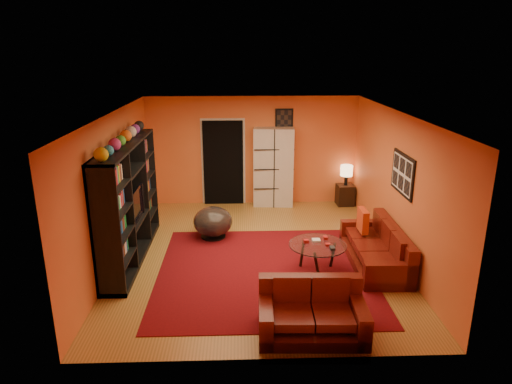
{
  "coord_description": "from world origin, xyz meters",
  "views": [
    {
      "loc": [
        -0.3,
        -7.72,
        3.64
      ],
      "look_at": [
        -0.02,
        0.1,
        1.18
      ],
      "focal_mm": 32.0,
      "sensor_mm": 36.0,
      "label": 1
    }
  ],
  "objects_px": {
    "tv": "(131,206)",
    "coffee_table": "(318,247)",
    "loveseat": "(311,312)",
    "bowl_chair": "(213,222)",
    "table_lamp": "(347,171)",
    "sofa": "(379,249)",
    "storage_cabinet": "(274,167)",
    "entertainment_unit": "(129,202)",
    "side_table": "(345,195)"
  },
  "relations": [
    {
      "from": "tv",
      "to": "loveseat",
      "type": "height_order",
      "value": "tv"
    },
    {
      "from": "entertainment_unit",
      "to": "storage_cabinet",
      "type": "bearing_deg",
      "value": 45.26
    },
    {
      "from": "tv",
      "to": "table_lamp",
      "type": "xyz_separation_m",
      "value": [
        4.47,
        2.8,
        -0.16
      ]
    },
    {
      "from": "side_table",
      "to": "table_lamp",
      "type": "xyz_separation_m",
      "value": [
        0.0,
        0.0,
        0.59
      ]
    },
    {
      "from": "loveseat",
      "to": "tv",
      "type": "bearing_deg",
      "value": 52.35
    },
    {
      "from": "coffee_table",
      "to": "entertainment_unit",
      "type": "bearing_deg",
      "value": 167.84
    },
    {
      "from": "entertainment_unit",
      "to": "sofa",
      "type": "bearing_deg",
      "value": -5.96
    },
    {
      "from": "storage_cabinet",
      "to": "table_lamp",
      "type": "xyz_separation_m",
      "value": [
        1.75,
        -0.05,
        -0.1
      ]
    },
    {
      "from": "entertainment_unit",
      "to": "coffee_table",
      "type": "relative_size",
      "value": 3.07
    },
    {
      "from": "sofa",
      "to": "storage_cabinet",
      "type": "bearing_deg",
      "value": 117.69
    },
    {
      "from": "bowl_chair",
      "to": "loveseat",
      "type": "bearing_deg",
      "value": -65.32
    },
    {
      "from": "loveseat",
      "to": "bowl_chair",
      "type": "xyz_separation_m",
      "value": [
        -1.49,
        3.24,
        0.05
      ]
    },
    {
      "from": "loveseat",
      "to": "table_lamp",
      "type": "relative_size",
      "value": 2.95
    },
    {
      "from": "sofa",
      "to": "bowl_chair",
      "type": "xyz_separation_m",
      "value": [
        -2.99,
        1.28,
        0.05
      ]
    },
    {
      "from": "storage_cabinet",
      "to": "sofa",
      "type": "bearing_deg",
      "value": -58.79
    },
    {
      "from": "storage_cabinet",
      "to": "bowl_chair",
      "type": "distance_m",
      "value": 2.47
    },
    {
      "from": "loveseat",
      "to": "bowl_chair",
      "type": "relative_size",
      "value": 1.83
    },
    {
      "from": "table_lamp",
      "to": "bowl_chair",
      "type": "bearing_deg",
      "value": -148.15
    },
    {
      "from": "tv",
      "to": "side_table",
      "type": "height_order",
      "value": "tv"
    },
    {
      "from": "loveseat",
      "to": "bowl_chair",
      "type": "distance_m",
      "value": 3.57
    },
    {
      "from": "loveseat",
      "to": "side_table",
      "type": "xyz_separation_m",
      "value": [
        1.61,
        5.17,
        -0.04
      ]
    },
    {
      "from": "coffee_table",
      "to": "table_lamp",
      "type": "height_order",
      "value": "table_lamp"
    },
    {
      "from": "side_table",
      "to": "table_lamp",
      "type": "height_order",
      "value": "table_lamp"
    },
    {
      "from": "coffee_table",
      "to": "side_table",
      "type": "distance_m",
      "value": 3.68
    },
    {
      "from": "coffee_table",
      "to": "side_table",
      "type": "bearing_deg",
      "value": 70.08
    },
    {
      "from": "sofa",
      "to": "coffee_table",
      "type": "height_order",
      "value": "sofa"
    },
    {
      "from": "entertainment_unit",
      "to": "bowl_chair",
      "type": "height_order",
      "value": "entertainment_unit"
    },
    {
      "from": "tv",
      "to": "coffee_table",
      "type": "relative_size",
      "value": 1.0
    },
    {
      "from": "entertainment_unit",
      "to": "coffee_table",
      "type": "xyz_separation_m",
      "value": [
        3.27,
        -0.71,
        -0.6
      ]
    },
    {
      "from": "storage_cabinet",
      "to": "bowl_chair",
      "type": "xyz_separation_m",
      "value": [
        -1.35,
        -1.98,
        -0.61
      ]
    },
    {
      "from": "loveseat",
      "to": "side_table",
      "type": "relative_size",
      "value": 2.87
    },
    {
      "from": "coffee_table",
      "to": "bowl_chair",
      "type": "relative_size",
      "value": 1.25
    },
    {
      "from": "coffee_table",
      "to": "table_lamp",
      "type": "bearing_deg",
      "value": 70.08
    },
    {
      "from": "entertainment_unit",
      "to": "side_table",
      "type": "bearing_deg",
      "value": 31.29
    },
    {
      "from": "side_table",
      "to": "loveseat",
      "type": "bearing_deg",
      "value": -107.33
    },
    {
      "from": "storage_cabinet",
      "to": "side_table",
      "type": "xyz_separation_m",
      "value": [
        1.75,
        -0.05,
        -0.69
      ]
    },
    {
      "from": "tv",
      "to": "bowl_chair",
      "type": "bearing_deg",
      "value": -57.58
    },
    {
      "from": "side_table",
      "to": "storage_cabinet",
      "type": "bearing_deg",
      "value": 178.36
    },
    {
      "from": "coffee_table",
      "to": "storage_cabinet",
      "type": "height_order",
      "value": "storage_cabinet"
    },
    {
      "from": "sofa",
      "to": "loveseat",
      "type": "bearing_deg",
      "value": -126.28
    },
    {
      "from": "loveseat",
      "to": "coffee_table",
      "type": "bearing_deg",
      "value": -9.91
    },
    {
      "from": "sofa",
      "to": "bowl_chair",
      "type": "height_order",
      "value": "sofa"
    },
    {
      "from": "coffee_table",
      "to": "bowl_chair",
      "type": "distance_m",
      "value": 2.4
    },
    {
      "from": "coffee_table",
      "to": "table_lamp",
      "type": "distance_m",
      "value": 3.7
    },
    {
      "from": "tv",
      "to": "table_lamp",
      "type": "distance_m",
      "value": 5.28
    },
    {
      "from": "coffee_table",
      "to": "table_lamp",
      "type": "xyz_separation_m",
      "value": [
        1.25,
        3.46,
        0.4
      ]
    },
    {
      "from": "tv",
      "to": "loveseat",
      "type": "distance_m",
      "value": 3.78
    },
    {
      "from": "loveseat",
      "to": "storage_cabinet",
      "type": "height_order",
      "value": "storage_cabinet"
    },
    {
      "from": "entertainment_unit",
      "to": "tv",
      "type": "relative_size",
      "value": 3.07
    },
    {
      "from": "loveseat",
      "to": "storage_cabinet",
      "type": "distance_m",
      "value": 5.26
    }
  ]
}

